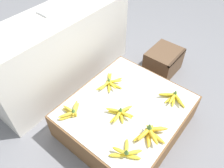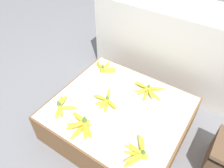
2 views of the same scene
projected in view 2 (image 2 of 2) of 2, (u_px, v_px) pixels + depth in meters
name	position (u px, v px, depth m)	size (l,w,h in m)	color
ground_plane	(119.00, 129.00, 1.77)	(10.00, 10.00, 0.00)	slate
display_platform	(119.00, 119.00, 1.68)	(0.96, 0.86, 0.27)	brown
back_vendor_table	(176.00, 45.00, 2.00)	(1.49, 0.47, 0.74)	beige
banana_bunch_front_left	(62.00, 106.00, 1.55)	(0.19, 0.20, 0.10)	yellow
banana_bunch_front_midleft	(82.00, 125.00, 1.43)	(0.24, 0.20, 0.11)	gold
banana_bunch_front_right	(138.00, 152.00, 1.30)	(0.16, 0.25, 0.08)	yellow
banana_bunch_middle_midleft	(106.00, 100.00, 1.60)	(0.22, 0.21, 0.09)	yellow
banana_bunch_back_left	(105.00, 68.00, 1.87)	(0.22, 0.15, 0.09)	gold
banana_bunch_back_midright	(148.00, 90.00, 1.68)	(0.26, 0.23, 0.08)	yellow
foam_tray_white	(192.00, 3.00, 1.76)	(0.20, 0.14, 0.02)	white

